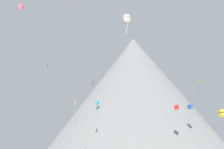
% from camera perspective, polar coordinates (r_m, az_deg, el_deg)
% --- Properties ---
extents(rock_massif, '(77.55, 77.55, 51.10)m').
position_cam_1_polar(rock_massif, '(108.00, 5.68, -5.36)').
color(rock_massif, slate).
rests_on(rock_massif, ground_plane).
extents(kite_gold_low, '(1.69, 1.75, 3.37)m').
position_cam_1_polar(kite_gold_low, '(70.11, 23.20, -7.89)').
color(kite_gold_low, gold).
extents(kite_blue_mid, '(1.59, 1.62, 1.35)m').
position_cam_1_polar(kite_blue_mid, '(81.42, 16.98, -6.85)').
color(kite_blue_mid, blue).
extents(kite_yellow_mid, '(0.56, 0.81, 4.29)m').
position_cam_1_polar(kite_yellow_mid, '(87.84, -8.31, -6.43)').
color(kite_yellow_mid, yellow).
extents(kite_red_mid, '(1.55, 1.54, 4.75)m').
position_cam_1_polar(kite_red_mid, '(75.26, 14.13, -7.10)').
color(kite_red_mid, red).
extents(kite_lime_mid, '(0.60, 0.70, 5.47)m').
position_cam_1_polar(kite_lime_mid, '(91.60, 18.77, -2.02)').
color(kite_lime_mid, '#8CD133').
extents(kite_violet_mid, '(0.80, 1.74, 1.71)m').
position_cam_1_polar(kite_violet_mid, '(73.54, -4.14, -1.83)').
color(kite_violet_mid, purple).
extents(kite_indigo_mid, '(0.45, 0.83, 3.06)m').
position_cam_1_polar(kite_indigo_mid, '(70.23, -14.14, 1.52)').
color(kite_indigo_mid, '#5138B2').
extents(kite_white_high, '(1.36, 1.35, 4.25)m').
position_cam_1_polar(kite_white_high, '(53.77, 3.35, 12.39)').
color(kite_white_high, white).
extents(kite_magenta_low, '(0.89, 0.73, 4.30)m').
position_cam_1_polar(kite_magenta_low, '(84.32, 8.66, -11.30)').
color(kite_magenta_low, '#D1339E').
extents(kite_cyan_mid, '(1.34, 1.32, 3.88)m').
position_cam_1_polar(kite_cyan_mid, '(86.01, -3.28, -6.31)').
color(kite_cyan_mid, '#33BCDB').
extents(kite_rainbow_high, '(1.29, 1.22, 1.25)m').
position_cam_1_polar(kite_rainbow_high, '(71.61, -19.52, 13.95)').
color(kite_rainbow_high, '#E5668C').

